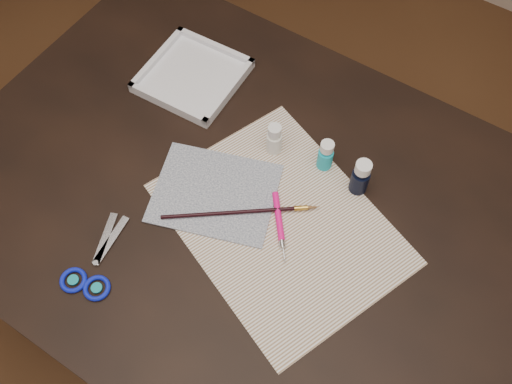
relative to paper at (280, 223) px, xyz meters
The scene contains 11 objects.
ground 0.76m from the paper, behind, with size 3.50×3.50×0.02m, color #422614.
table 0.38m from the paper, behind, with size 1.30×0.90×0.75m, color black.
paper is the anchor object (origin of this frame).
canvas 0.15m from the paper, behind, with size 0.24×0.20×0.00m, color #121D3D.
paint_bottle_white 0.18m from the paper, 126.36° to the left, with size 0.03×0.03×0.08m, color white.
paint_bottle_cyan 0.17m from the paper, 88.37° to the left, with size 0.03×0.03×0.08m, color #15B0C9.
paint_bottle_navy 0.18m from the paper, 59.73° to the left, with size 0.04×0.04×0.09m, color black.
paintbrush 0.08m from the paper, 161.39° to the right, with size 0.32×0.01×0.01m, color black, non-canonical shape.
craft_knife 0.02m from the paper, 61.39° to the right, with size 0.16×0.01×0.01m, color #F30C7C, non-canonical shape.
scissors 0.36m from the paper, 136.11° to the right, with size 0.20×0.10×0.01m, color silver, non-canonical shape.
palette_tray 0.42m from the paper, 150.47° to the left, with size 0.21×0.21×0.03m, color white.
Camera 1 is at (0.30, -0.46, 1.76)m, focal length 40.00 mm.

